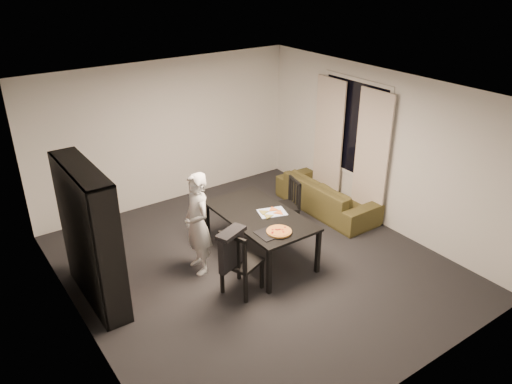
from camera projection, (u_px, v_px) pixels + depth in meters
room at (256, 186)px, 6.87m from camera, size 5.01×5.51×2.61m
window_pane at (354, 128)px, 8.52m from camera, size 0.02×1.40×1.60m
window_frame at (354, 128)px, 8.52m from camera, size 0.03×1.52×1.72m
curtain_left at (371, 157)px, 8.24m from camera, size 0.03×0.70×2.25m
curtain_right at (328, 140)px, 9.01m from camera, size 0.03×0.70×2.25m
bookshelf at (90, 236)px, 6.35m from camera, size 0.35×1.50×1.90m
dining_table at (260, 218)px, 7.38m from camera, size 0.97×1.74×0.72m
chair_left at (238, 259)px, 6.58m from camera, size 0.58×0.58×0.97m
chair_right at (289, 202)px, 8.20m from camera, size 0.50×0.50×0.90m
draped_jacket at (231, 248)px, 6.37m from camera, size 0.47×0.33×0.54m
person at (197, 224)px, 7.02m from camera, size 0.41×0.59×1.52m
baking_tray at (271, 233)px, 6.85m from camera, size 0.41×0.33×0.01m
pepperoni_pizza at (279, 231)px, 6.85m from camera, size 0.35×0.35×0.03m
kitchen_towel at (272, 212)px, 7.39m from camera, size 0.47×0.41×0.01m
pizza_slices at (271, 213)px, 7.37m from camera, size 0.45×0.41×0.01m
sofa at (327, 195)px, 8.91m from camera, size 0.78×2.00×0.58m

